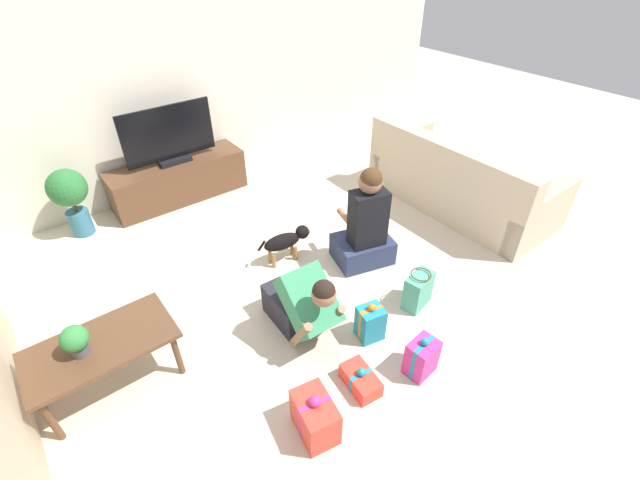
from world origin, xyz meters
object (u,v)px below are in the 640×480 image
object	(u,v)px
tv	(169,138)
gift_box_c	(315,417)
gift_bag_a	(418,290)
gift_box_d	(370,323)
sofa_right	(459,183)
gift_box_b	(422,357)
tabletop_plant	(75,340)
dog	(287,240)
potted_plant_back_left	(70,195)
coffee_table	(102,349)
person_sitting	(365,229)
tv_console	(179,180)
gift_box_a	(361,380)
person_kneeling	(302,303)

from	to	relation	value
tv	gift_box_c	world-z (taller)	tv
gift_bag_a	gift_box_c	bearing A→B (deg)	-164.78
gift_box_d	gift_bag_a	bearing A→B (deg)	1.13
sofa_right	gift_box_b	xyz separation A→B (m)	(-2.05, -1.29, -0.14)
gift_box_b	gift_box_c	bearing A→B (deg)	173.29
gift_box_d	tabletop_plant	xyz separation A→B (m)	(-1.82, 0.76, 0.40)
dog	sofa_right	bearing A→B (deg)	-91.44
sofa_right	gift_bag_a	world-z (taller)	sofa_right
sofa_right	gift_box_b	bearing A→B (deg)	122.10
tv	potted_plant_back_left	bearing A→B (deg)	-177.41
gift_box_b	gift_box_c	xyz separation A→B (m)	(-0.87, 0.10, 0.00)
sofa_right	coffee_table	xyz separation A→B (m)	(-3.82, -0.05, 0.08)
person_sitting	gift_bag_a	distance (m)	0.74
gift_box_c	gift_box_d	bearing A→B (deg)	24.01
coffee_table	gift_box_d	size ratio (longest dim) A/B	2.68
tv_console	gift_box_a	bearing A→B (deg)	-91.06
sofa_right	gift_box_a	bearing A→B (deg)	114.33
gift_box_b	tv	bearing A→B (deg)	96.19
person_kneeling	gift_box_a	world-z (taller)	person_kneeling
dog	gift_box_c	bearing A→B (deg)	159.84
tv_console	gift_box_d	distance (m)	2.93
potted_plant_back_left	tabletop_plant	xyz separation A→B (m)	(-0.41, -2.10, 0.09)
gift_box_b	sofa_right	bearing A→B (deg)	32.10
person_sitting	dog	bearing A→B (deg)	-23.75
dog	tabletop_plant	world-z (taller)	tabletop_plant
potted_plant_back_left	person_sitting	bearing A→B (deg)	-46.82
gift_bag_a	coffee_table	bearing A→B (deg)	161.36
sofa_right	tv_console	bearing A→B (deg)	49.16
tv	person_kneeling	size ratio (longest dim) A/B	1.29
coffee_table	tv_console	xyz separation A→B (m)	(1.41, 2.14, -0.14)
person_kneeling	gift_box_d	world-z (taller)	person_kneeling
gift_box_a	gift_box_c	world-z (taller)	gift_box_c
person_kneeling	gift_box_b	world-z (taller)	person_kneeling
coffee_table	person_sitting	distance (m)	2.31
gift_box_c	gift_bag_a	xyz separation A→B (m)	(1.36, 0.37, 0.01)
coffee_table	gift_box_c	xyz separation A→B (m)	(0.90, -1.13, -0.23)
sofa_right	tv_console	size ratio (longest dim) A/B	1.34
dog	gift_box_b	distance (m)	1.65
gift_box_a	gift_box_b	world-z (taller)	gift_box_b
potted_plant_back_left	gift_box_b	world-z (taller)	potted_plant_back_left
dog	gift_box_c	distance (m)	1.76
sofa_right	gift_box_a	world-z (taller)	sofa_right
person_sitting	gift_box_c	bearing A→B (deg)	53.12
sofa_right	gift_box_b	size ratio (longest dim) A/B	5.86
gift_box_c	person_kneeling	bearing A→B (deg)	59.63
person_sitting	gift_box_a	world-z (taller)	person_sitting
tabletop_plant	gift_box_a	bearing A→B (deg)	-36.04
sofa_right	coffee_table	distance (m)	3.82
coffee_table	person_sitting	world-z (taller)	person_sitting
gift_box_c	gift_bag_a	bearing A→B (deg)	15.22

